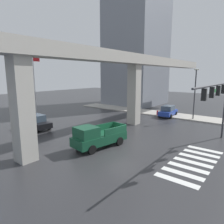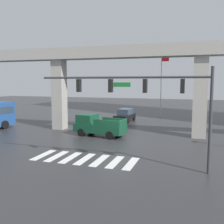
# 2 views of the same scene
# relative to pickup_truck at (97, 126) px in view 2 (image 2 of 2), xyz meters

# --- Properties ---
(ground_plane) EXTENTS (120.00, 120.00, 0.00)m
(ground_plane) POSITION_rel_pickup_truck_xyz_m (2.07, -1.21, -0.99)
(ground_plane) COLOR #2D2D30
(crosswalk_stripes) EXTENTS (7.15, 2.80, 0.01)m
(crosswalk_stripes) POSITION_rel_pickup_truck_xyz_m (2.07, -7.69, -0.98)
(crosswalk_stripes) COLOR silver
(crosswalk_stripes) RESTS_ON ground
(elevated_overpass) EXTENTS (59.67, 1.99, 8.93)m
(elevated_overpass) POSITION_rel_pickup_truck_xyz_m (2.07, 2.28, 6.65)
(elevated_overpass) COLOR #ADA89E
(elevated_overpass) RESTS_ON ground
(pickup_truck) EXTENTS (5.33, 2.67, 2.08)m
(pickup_truck) POSITION_rel_pickup_truck_xyz_m (0.00, 0.00, 0.00)
(pickup_truck) COLOR #14472D
(pickup_truck) RESTS_ON ground
(sedan_black) EXTENTS (2.19, 4.41, 1.72)m
(sedan_black) POSITION_rel_pickup_truck_xyz_m (0.11, 9.98, -0.14)
(sedan_black) COLOR black
(sedan_black) RESTS_ON ground
(traffic_signal_mast) EXTENTS (10.89, 0.32, 6.20)m
(traffic_signal_mast) POSITION_rel_pickup_truck_xyz_m (6.45, -8.12, 3.69)
(traffic_signal_mast) COLOR #38383D
(traffic_signal_mast) RESTS_ON ground
(flagpole) EXTENTS (1.16, 0.12, 9.21)m
(flagpole) POSITION_rel_pickup_truck_xyz_m (4.09, 16.38, 4.39)
(flagpole) COLOR silver
(flagpole) RESTS_ON ground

